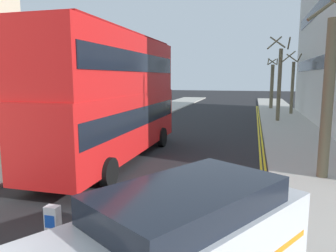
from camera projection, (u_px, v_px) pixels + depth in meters
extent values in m
cube|color=#ADA89E|center=(305.00, 149.00, 16.39)|extent=(4.00, 80.00, 0.14)
cube|color=#ADA89E|center=(80.00, 137.00, 19.73)|extent=(4.00, 80.00, 0.14)
cube|color=yellow|center=(264.00, 157.00, 15.03)|extent=(0.10, 56.00, 0.01)
cube|color=yellow|center=(260.00, 157.00, 15.08)|extent=(0.10, 56.00, 0.01)
cube|color=white|center=(53.00, 228.00, 6.42)|extent=(0.28, 0.20, 0.95)
cube|color=blue|center=(50.00, 222.00, 6.29)|extent=(0.22, 0.01, 0.26)
cube|color=yellow|center=(51.00, 240.00, 6.35)|extent=(0.22, 0.01, 0.20)
cube|color=red|center=(115.00, 123.00, 14.27)|extent=(2.55, 10.81, 2.60)
cube|color=red|center=(113.00, 65.00, 13.88)|extent=(2.50, 10.59, 2.50)
cube|color=black|center=(115.00, 116.00, 14.22)|extent=(2.57, 10.38, 0.84)
cube|color=black|center=(113.00, 63.00, 13.87)|extent=(2.56, 10.16, 0.80)
cube|color=yellow|center=(151.00, 85.00, 19.18)|extent=(2.00, 0.07, 0.44)
cube|color=maroon|center=(113.00, 34.00, 13.68)|extent=(2.29, 9.73, 0.10)
cylinder|color=black|center=(120.00, 135.00, 17.97)|extent=(0.30, 1.04, 1.04)
cylinder|color=black|center=(162.00, 137.00, 17.34)|extent=(0.30, 1.04, 1.04)
cylinder|color=black|center=(46.00, 167.00, 11.57)|extent=(0.30, 1.04, 1.04)
cylinder|color=black|center=(109.00, 172.00, 10.94)|extent=(0.30, 1.04, 1.04)
cube|color=black|center=(189.00, 209.00, 4.93)|extent=(3.05, 3.50, 0.76)
cylinder|color=black|center=(199.00, 242.00, 6.68)|extent=(0.54, 0.69, 0.68)
cylinder|color=#6B6047|center=(328.00, 100.00, 11.27)|extent=(0.38, 0.38, 5.63)
cylinder|color=#6B6047|center=(324.00, 9.00, 11.37)|extent=(1.19, 0.62, 0.92)
cylinder|color=#6B6047|center=(292.00, 88.00, 31.59)|extent=(0.31, 0.31, 5.12)
cylinder|color=#6B6047|center=(299.00, 58.00, 31.13)|extent=(0.35, 1.09, 0.82)
cylinder|color=#6B6047|center=(289.00, 57.00, 31.85)|extent=(1.39, 1.00, 1.17)
cylinder|color=#6B6047|center=(292.00, 58.00, 30.79)|extent=(1.00, 0.65, 0.81)
cylinder|color=#6B6047|center=(272.00, 87.00, 37.13)|extent=(0.39, 0.39, 5.06)
cylinder|color=#6B6047|center=(277.00, 62.00, 36.56)|extent=(0.16, 0.96, 0.72)
cylinder|color=#6B6047|center=(272.00, 62.00, 37.16)|extent=(1.00, 0.30, 0.75)
cylinder|color=#6B6047|center=(268.00, 61.00, 36.90)|extent=(0.29, 1.10, 0.82)
cylinder|color=#6B6047|center=(272.00, 61.00, 36.29)|extent=(1.00, 0.38, 0.75)
cylinder|color=#6B6047|center=(279.00, 85.00, 26.38)|extent=(0.31, 0.31, 5.93)
cylinder|color=#6B6047|center=(289.00, 43.00, 25.73)|extent=(0.15, 1.21, 0.90)
cylinder|color=#6B6047|center=(275.00, 43.00, 26.52)|extent=(1.25, 1.13, 1.15)
cylinder|color=#6B6047|center=(278.00, 42.00, 25.41)|extent=(1.23, 0.80, 1.00)
cube|color=black|center=(326.00, 0.00, 22.44)|extent=(0.04, 24.64, 1.00)
cube|color=black|center=(321.00, 62.00, 23.10)|extent=(0.04, 24.64, 1.00)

